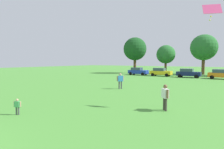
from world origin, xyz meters
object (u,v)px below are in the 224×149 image
object	(u,v)px
adult_bystander	(165,95)
child_kite_flyer	(17,105)
bystander_near_trees	(120,80)
parked_car_navy_2	(188,73)
tree_far_left	(135,49)
parked_car_yellow_1	(161,72)
parked_car_blue_0	(138,71)
tree_left	(166,54)
tree_center	(204,48)
kite	(212,10)
parked_car_orange_3	(221,74)

from	to	relation	value
adult_bystander	child_kite_flyer	bearing A→B (deg)	89.00
adult_bystander	bystander_near_trees	size ratio (longest dim) A/B	0.95
parked_car_navy_2	tree_far_left	size ratio (longest dim) A/B	0.47
bystander_near_trees	tree_far_left	world-z (taller)	tree_far_left
parked_car_navy_2	parked_car_yellow_1	bearing A→B (deg)	175.70
child_kite_flyer	tree_far_left	size ratio (longest dim) A/B	0.10
parked_car_blue_0	parked_car_yellow_1	xyz separation A→B (m)	(5.23, -0.22, 0.00)
parked_car_yellow_1	adult_bystander	bearing A→B (deg)	-71.41
parked_car_blue_0	tree_left	xyz separation A→B (m)	(4.03, 7.26, 3.86)
tree_far_left	bystander_near_trees	bearing A→B (deg)	-67.70
parked_car_yellow_1	bystander_near_trees	bearing A→B (deg)	-84.52
parked_car_yellow_1	tree_far_left	size ratio (longest dim) A/B	0.47
bystander_near_trees	tree_left	world-z (taller)	tree_left
tree_center	parked_car_yellow_1	bearing A→B (deg)	-126.90
bystander_near_trees	parked_car_yellow_1	world-z (taller)	bystander_near_trees
adult_bystander	kite	world-z (taller)	kite
parked_car_yellow_1	tree_far_left	distance (m)	11.63
parked_car_yellow_1	parked_car_navy_2	xyz separation A→B (m)	(5.48, -0.41, 0.00)
parked_car_blue_0	tree_center	distance (m)	16.00
bystander_near_trees	tree_center	bearing A→B (deg)	-146.78
child_kite_flyer	parked_car_navy_2	size ratio (longest dim) A/B	0.22
bystander_near_trees	parked_car_orange_3	world-z (taller)	bystander_near_trees
parked_car_blue_0	tree_left	bearing A→B (deg)	60.96
parked_car_orange_3	parked_car_yellow_1	bearing A→B (deg)	176.50
adult_bystander	parked_car_yellow_1	distance (m)	27.88
adult_bystander	parked_car_orange_3	distance (m)	25.83
parked_car_orange_3	tree_left	distance (m)	15.12
bystander_near_trees	parked_car_yellow_1	bearing A→B (deg)	-131.60
tree_far_left	tree_center	distance (m)	15.91
child_kite_flyer	parked_car_blue_0	distance (m)	32.97
adult_bystander	parked_car_navy_2	distance (m)	26.23
child_kite_flyer	adult_bystander	size ratio (longest dim) A/B	0.57
kite	parked_car_navy_2	distance (m)	25.03
bystander_near_trees	tree_left	bearing A→B (deg)	-130.61
tree_left	tree_far_left	bearing A→B (deg)	-166.61
tree_left	parked_car_navy_2	bearing A→B (deg)	-49.76
adult_bystander	parked_car_yellow_1	xyz separation A→B (m)	(-8.89, 26.42, -0.13)
tree_far_left	adult_bystander	bearing A→B (deg)	-61.42
parked_car_orange_3	parked_car_navy_2	bearing A→B (deg)	177.30
bystander_near_trees	tree_center	xyz separation A→B (m)	(4.99, 29.18, 5.12)
tree_far_left	tree_left	distance (m)	7.77
child_kite_flyer	parked_car_orange_3	size ratio (longest dim) A/B	0.22
child_kite_flyer	adult_bystander	bearing A→B (deg)	11.86
parked_car_navy_2	parked_car_orange_3	bearing A→B (deg)	-2.70
bystander_near_trees	parked_car_orange_3	size ratio (longest dim) A/B	0.41
child_kite_flyer	tree_left	xyz separation A→B (m)	(-3.14, 39.44, 4.15)
parked_car_blue_0	tree_center	size ratio (longest dim) A/B	0.47
bystander_near_trees	parked_car_yellow_1	xyz separation A→B (m)	(-1.92, 19.98, -0.18)
kite	parked_car_blue_0	distance (m)	29.88
parked_car_yellow_1	tree_center	xyz separation A→B (m)	(6.91, 9.20, 5.31)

